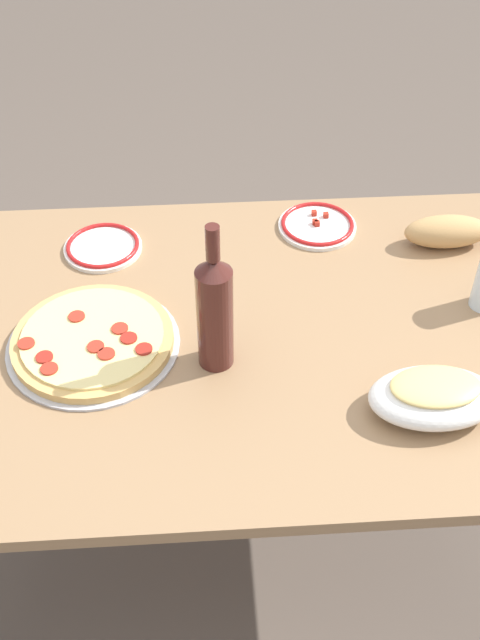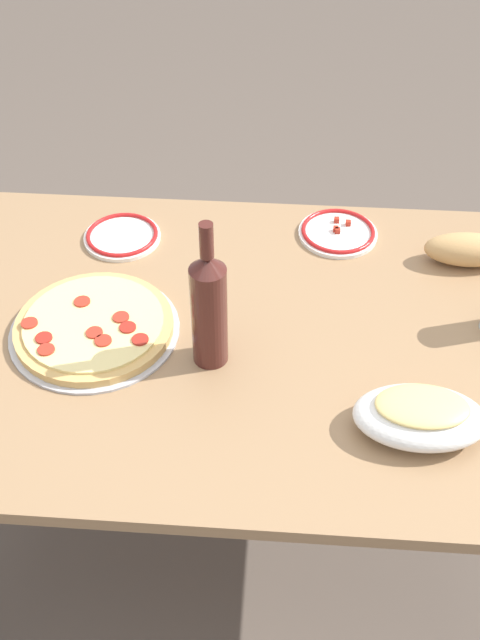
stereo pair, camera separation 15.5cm
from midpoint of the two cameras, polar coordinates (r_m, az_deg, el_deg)
name	(u,v)px [view 2 (the right image)]	position (r m, az deg, el deg)	size (l,w,h in m)	color
ground_plane	(240,525)	(2.15, 2.13, -15.16)	(8.00, 8.00, 0.00)	brown
dining_table	(240,367)	(1.65, 2.69, -3.68)	(1.43, 0.93, 0.74)	#93704C
pepperoni_pizza	(94,327)	(1.57, -8.12, -0.63)	(0.35, 0.35, 0.03)	#B7B7BC
baked_pasta_dish	(420,415)	(1.42, 16.43, -7.00)	(0.24, 0.15, 0.08)	white
wine_bottle	(209,308)	(1.42, 0.77, 0.78)	(0.07, 0.07, 0.33)	#471E19
side_plate_near	(338,232)	(1.84, 9.76, 6.39)	(0.19, 0.19, 0.02)	white
side_plate_far	(122,236)	(1.81, -6.39, 6.17)	(0.18, 0.18, 0.02)	white
bread_loaf	(468,250)	(1.81, 19.10, 4.89)	(0.20, 0.08, 0.08)	tan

